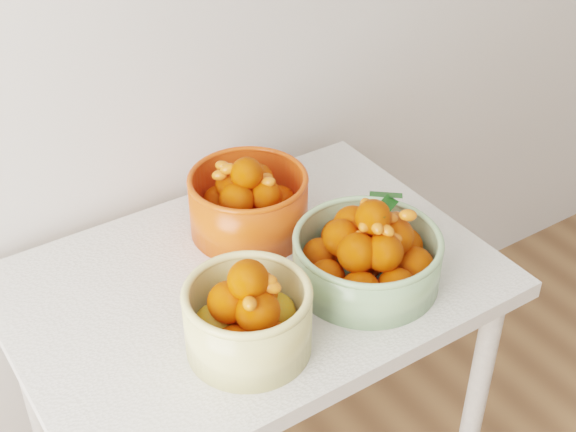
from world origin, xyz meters
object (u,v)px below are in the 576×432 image
at_px(bowl_cream, 248,316).
at_px(bowl_green, 368,254).
at_px(table, 252,311).
at_px(bowl_orange, 249,202).

distance_m(bowl_cream, bowl_green, 0.31).
distance_m(table, bowl_green, 0.29).
distance_m(table, bowl_orange, 0.24).
bearing_deg(bowl_cream, bowl_orange, 58.69).
xyz_separation_m(bowl_cream, bowl_green, (0.31, 0.03, -0.01)).
relative_size(table, bowl_green, 2.77).
height_order(table, bowl_orange, bowl_orange).
height_order(bowl_cream, bowl_green, bowl_cream).
relative_size(table, bowl_orange, 2.90).
height_order(table, bowl_green, bowl_green).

